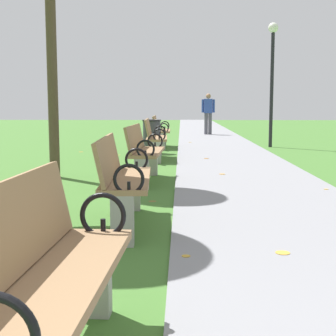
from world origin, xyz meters
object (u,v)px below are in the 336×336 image
at_px(park_bench_3, 122,178).
at_px(park_bench_6, 160,130).
at_px(park_bench_2, 42,278).
at_px(park_bench_4, 144,151).
at_px(lamp_post, 272,65).
at_px(park_bench_5, 155,138).
at_px(pedestrian_walking, 208,112).
at_px(trash_bin, 152,136).

xyz_separation_m(park_bench_3, park_bench_6, (-0.00, 9.19, 0.00)).
bearing_deg(park_bench_2, park_bench_6, 90.00).
height_order(park_bench_4, lamp_post, lamp_post).
distance_m(park_bench_5, park_bench_6, 3.07).
bearing_deg(park_bench_6, park_bench_5, -90.00).
height_order(park_bench_6, pedestrian_walking, pedestrian_walking).
height_order(park_bench_2, park_bench_5, same).
bearing_deg(park_bench_2, trash_bin, 90.81).
relative_size(park_bench_4, lamp_post, 0.46).
bearing_deg(park_bench_4, park_bench_3, -90.00).
xyz_separation_m(park_bench_5, lamp_post, (3.15, 3.34, 1.82)).
xyz_separation_m(park_bench_4, trash_bin, (-0.15, 4.67, -0.06)).
bearing_deg(trash_bin, park_bench_2, -89.19).
bearing_deg(park_bench_3, park_bench_6, 90.00).
bearing_deg(park_bench_2, park_bench_5, 90.00).
xyz_separation_m(park_bench_4, park_bench_5, (-0.00, 3.24, 0.00)).
distance_m(pedestrian_walking, lamp_post, 6.07).
bearing_deg(pedestrian_walking, park_bench_3, -96.24).
bearing_deg(park_bench_4, trash_bin, 91.81).
relative_size(park_bench_5, lamp_post, 0.46).
xyz_separation_m(park_bench_5, pedestrian_walking, (1.66, 9.06, 0.44)).
distance_m(park_bench_2, park_bench_6, 12.10).
relative_size(park_bench_3, lamp_post, 0.47).
distance_m(park_bench_5, lamp_post, 4.93).
relative_size(park_bench_4, park_bench_5, 1.00).
height_order(park_bench_5, pedestrian_walking, pedestrian_walking).
bearing_deg(park_bench_3, trash_bin, 91.12).
height_order(park_bench_3, park_bench_6, same).
distance_m(park_bench_4, park_bench_5, 3.24).
xyz_separation_m(park_bench_2, pedestrian_walking, (1.66, 18.09, 0.44)).
height_order(trash_bin, lamp_post, lamp_post).
relative_size(pedestrian_walking, trash_bin, 1.93).
distance_m(park_bench_4, trash_bin, 4.67).
bearing_deg(park_bench_2, park_bench_4, 90.00).
distance_m(trash_bin, lamp_post, 4.24).
bearing_deg(park_bench_3, park_bench_4, 90.00).
bearing_deg(park_bench_6, trash_bin, -95.15).
relative_size(park_bench_2, park_bench_5, 1.00).
height_order(park_bench_5, trash_bin, park_bench_5).
height_order(park_bench_3, pedestrian_walking, pedestrian_walking).
distance_m(park_bench_4, pedestrian_walking, 12.41).
distance_m(park_bench_3, pedestrian_walking, 15.28).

